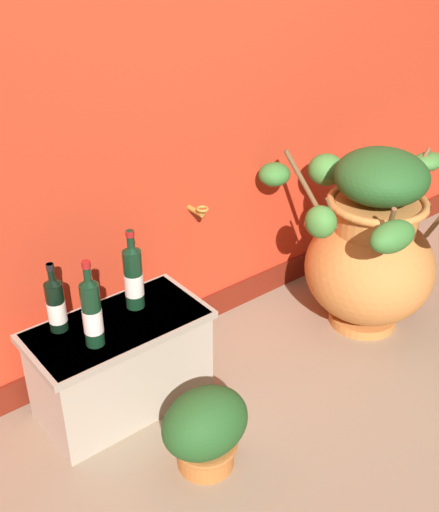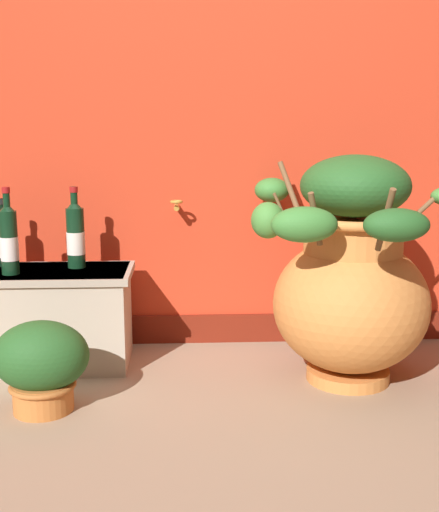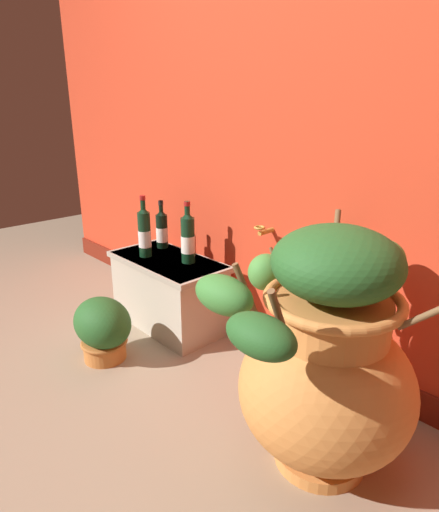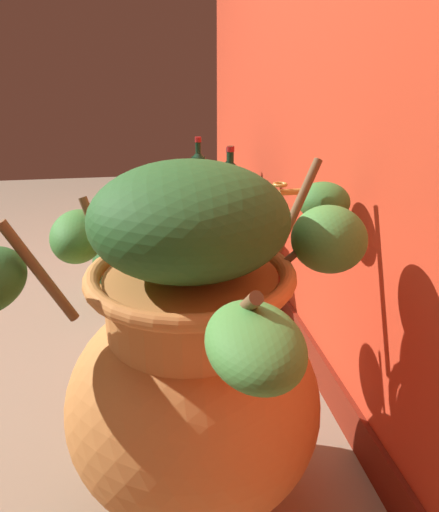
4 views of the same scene
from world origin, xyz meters
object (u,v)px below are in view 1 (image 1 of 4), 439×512
(terracotta_urn, at_px, (371,247))
(wine_bottle_middle, at_px, (56,304))
(wine_bottle_left, at_px, (92,311))
(potted_shrub, at_px, (205,429))
(wine_bottle_right, at_px, (133,276))

(terracotta_urn, relative_size, wine_bottle_middle, 3.23)
(wine_bottle_left, relative_size, potted_shrub, 1.04)
(wine_bottle_left, distance_m, wine_bottle_middle, 0.18)
(terracotta_urn, xyz_separation_m, wine_bottle_left, (-1.36, 0.18, 0.13))
(terracotta_urn, bearing_deg, wine_bottle_middle, 166.35)
(potted_shrub, bearing_deg, wine_bottle_left, 115.69)
(wine_bottle_middle, distance_m, potted_shrub, 0.73)
(wine_bottle_right, distance_m, potted_shrub, 0.65)
(potted_shrub, bearing_deg, wine_bottle_middle, 114.35)
(wine_bottle_left, xyz_separation_m, wine_bottle_right, (0.25, 0.12, -0.00))
(wine_bottle_left, xyz_separation_m, potted_shrub, (0.20, -0.41, -0.38))
(wine_bottle_left, bearing_deg, wine_bottle_right, 25.11)
(terracotta_urn, bearing_deg, wine_bottle_right, 165.14)
(wine_bottle_middle, height_order, potted_shrub, wine_bottle_middle)
(wine_bottle_middle, bearing_deg, wine_bottle_left, -69.07)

